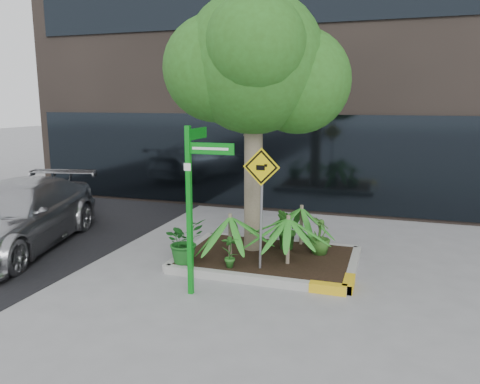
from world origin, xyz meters
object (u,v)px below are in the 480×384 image
(parked_car, at_px, (16,216))
(cattle_sign, at_px, (261,188))
(tree, at_px, (254,63))
(street_sign_post, at_px, (193,192))

(parked_car, height_order, cattle_sign, cattle_sign)
(tree, height_order, street_sign_post, tree)
(tree, distance_m, street_sign_post, 2.96)
(tree, xyz_separation_m, street_sign_post, (-0.36, -2.07, -2.08))
(cattle_sign, bearing_deg, parked_car, -177.32)
(street_sign_post, bearing_deg, cattle_sign, 52.24)
(tree, xyz_separation_m, parked_car, (-4.84, -1.09, -3.05))
(parked_car, xyz_separation_m, street_sign_post, (4.48, -0.99, 0.97))
(street_sign_post, bearing_deg, tree, 79.63)
(parked_car, relative_size, cattle_sign, 2.26)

